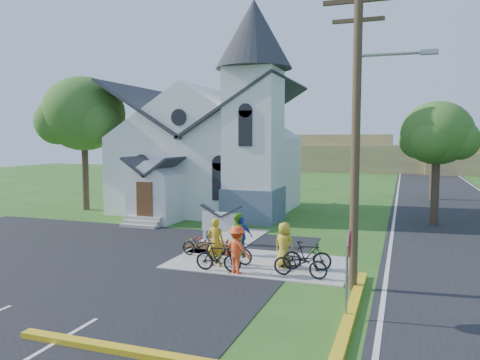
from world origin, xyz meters
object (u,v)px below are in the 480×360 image
at_px(utility_pole, 358,123).
at_px(bike_4, 300,263).
at_px(bike_3, 307,256).
at_px(cyclist_1, 237,234).
at_px(cyclist_3, 237,249).
at_px(cyclist_0, 216,242).
at_px(bike_1, 218,257).
at_px(bike_2, 230,251).
at_px(stop_sign, 348,255).
at_px(bike_0, 200,245).
at_px(cyclist_2, 241,236).
at_px(cyclist_4, 284,245).
at_px(church_sign, 221,222).

xyz_separation_m(utility_pole, bike_4, (-1.93, 0.57, -4.84)).
height_order(utility_pole, bike_3, utility_pole).
relative_size(cyclist_1, bike_4, 0.90).
bearing_deg(cyclist_3, cyclist_0, -11.29).
relative_size(bike_1, bike_3, 0.97).
distance_m(bike_2, bike_3, 3.05).
bearing_deg(bike_2, bike_3, -84.56).
bearing_deg(stop_sign, cyclist_3, 144.87).
height_order(bike_0, bike_1, bike_1).
height_order(bike_1, bike_4, bike_1).
distance_m(bike_0, cyclist_2, 1.76).
xyz_separation_m(stop_sign, cyclist_4, (-2.85, 4.34, -0.87)).
relative_size(church_sign, bike_4, 1.12).
distance_m(stop_sign, bike_3, 4.78).
xyz_separation_m(bike_1, bike_4, (3.00, 0.27, -0.01)).
xyz_separation_m(church_sign, cyclist_3, (2.37, -4.40, -0.11)).
distance_m(cyclist_1, bike_1, 2.66).
distance_m(utility_pole, cyclist_0, 6.97).
height_order(cyclist_1, bike_2, cyclist_1).
xyz_separation_m(bike_1, cyclist_2, (-0.02, 2.63, 0.27)).
bearing_deg(bike_4, church_sign, 52.81).
bearing_deg(cyclist_2, church_sign, -49.60).
distance_m(stop_sign, cyclist_4, 5.27).
height_order(cyclist_2, cyclist_4, cyclist_4).
distance_m(cyclist_2, bike_2, 1.49).
bearing_deg(bike_0, bike_1, -127.54).
relative_size(stop_sign, bike_2, 1.29).
xyz_separation_m(cyclist_0, bike_0, (-1.12, 1.07, -0.46)).
bearing_deg(stop_sign, bike_4, 121.43).
bearing_deg(cyclist_2, cyclist_4, 147.21).
bearing_deg(bike_1, cyclist_3, -91.67).
xyz_separation_m(bike_1, cyclist_3, (0.73, 0.00, 0.34)).
xyz_separation_m(cyclist_0, bike_1, (0.37, -0.64, -0.40)).
xyz_separation_m(cyclist_2, bike_2, (0.02, -1.46, -0.30)).
bearing_deg(cyclist_2, cyclist_1, -0.04).
xyz_separation_m(bike_3, bike_4, (-0.05, -0.93, -0.03)).
bearing_deg(utility_pole, cyclist_3, 175.86).
bearing_deg(bike_1, bike_0, 39.01).
relative_size(cyclist_1, cyclist_4, 1.02).
distance_m(church_sign, cyclist_1, 2.28).
bearing_deg(bike_0, utility_pole, -95.97).
height_order(bike_3, cyclist_4, cyclist_4).
xyz_separation_m(cyclist_0, cyclist_4, (2.51, 0.70, -0.07)).
relative_size(church_sign, cyclist_3, 1.27).
xyz_separation_m(bike_2, bike_4, (3.00, -0.90, 0.01)).
distance_m(bike_0, cyclist_1, 1.62).
distance_m(cyclist_2, cyclist_3, 2.73).
height_order(bike_2, bike_4, bike_4).
bearing_deg(church_sign, cyclist_1, -51.36).
bearing_deg(church_sign, bike_0, -86.94).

